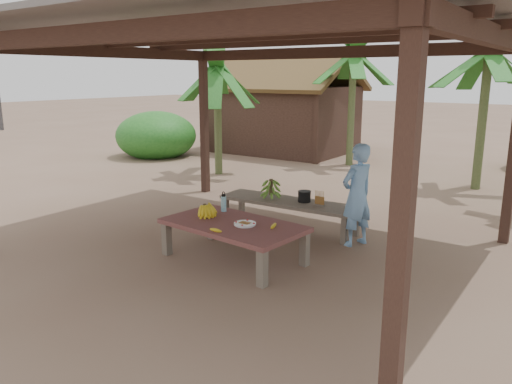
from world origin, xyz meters
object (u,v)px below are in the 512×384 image
Objects in this scene: cooking_pot at (304,197)px; bench at (288,204)px; work_table at (233,228)px; plate at (245,224)px; water_flask at (224,203)px; ripe_banana_bunch at (205,209)px; woman at (357,195)px.

bench is at bearing -162.11° from cooking_pot.
work_table is 0.85× the size of bench.
cooking_pot is at bearing 91.10° from work_table.
cooking_pot reaches higher than work_table.
water_flask reaches higher than plate.
ripe_banana_bunch is 1.73m from cooking_pot.
water_flask is at bearing -32.47° from woman.
plate reaches higher than bench.
ripe_banana_bunch is at bearing -25.93° from woman.
woman is (1.49, 1.10, 0.10)m from water_flask.
cooking_pot is (0.11, 1.64, 0.10)m from work_table.
ripe_banana_bunch is 1.62× the size of cooking_pot.
ripe_banana_bunch is 0.21× the size of woman.
cooking_pot is (0.56, 1.27, -0.09)m from water_flask.
plate is (0.69, -0.03, -0.08)m from ripe_banana_bunch.
woman reaches higher than ripe_banana_bunch.
water_flask is 0.20× the size of woman.
bench is 1.60m from plate.
work_table is at bearing -87.77° from bench.
plate reaches higher than work_table.
work_table is at bearing -14.30° from woman.
woman is (0.85, 1.47, 0.20)m from plate.
water_flask is (-0.63, 0.37, 0.10)m from plate.
water_flask is (-0.45, 0.37, 0.18)m from work_table.
ripe_banana_bunch is at bearing -178.23° from work_table.
bench is 7.18× the size of ripe_banana_bunch.
ripe_banana_bunch reaches higher than work_table.
woman is at bearing -10.73° from cooking_pot.
plate is (0.19, -0.01, 0.08)m from work_table.
cooking_pot is 0.97m from woman.
ripe_banana_bunch is (-0.38, -1.53, 0.20)m from bench.
cooking_pot is at bearing 15.52° from bench.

